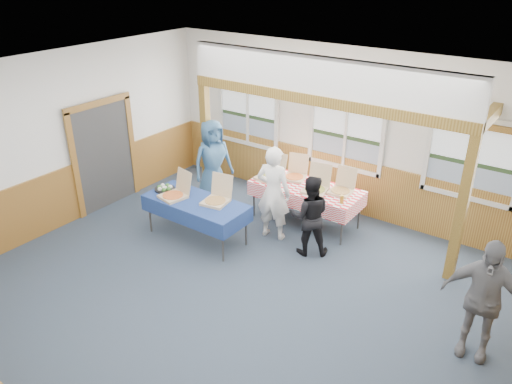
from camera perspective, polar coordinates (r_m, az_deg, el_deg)
floor at (r=7.74m, az=-2.28°, el=-11.51°), size 8.00×8.00×0.00m
ceiling at (r=6.34m, az=-2.79°, el=12.20°), size 8.00×8.00×0.00m
wall_back at (r=9.68m, az=10.36°, el=6.73°), size 8.00×0.00×8.00m
wall_left at (r=9.70m, az=-21.64°, el=5.35°), size 0.00×8.00×8.00m
wainscot_back at (r=10.04m, az=9.83°, el=1.03°), size 7.98×0.05×1.10m
wainscot_left at (r=10.06m, az=-20.60°, el=-0.28°), size 0.05×6.98×1.10m
cased_opening at (r=10.32m, az=-16.97°, el=3.98°), size 0.06×1.30×2.10m
window_left at (r=10.74m, az=-0.92°, el=9.48°), size 1.56×0.10×1.46m
window_mid at (r=9.61m, az=10.29°, el=7.11°), size 1.56×0.10×1.46m
window_right at (r=8.95m, az=23.61°, el=3.92°), size 1.56×0.10×1.46m
post_left at (r=10.15m, az=-5.71°, el=5.54°), size 0.15×0.15×2.40m
post_right at (r=8.05m, az=22.42°, el=-1.98°), size 0.15×0.15×2.40m
cross_beam at (r=8.39m, az=7.19°, el=10.39°), size 5.15×0.18×0.18m
table_left at (r=8.82m, az=-6.90°, el=-1.30°), size 1.90×0.85×0.76m
table_right at (r=9.33m, az=5.75°, el=0.39°), size 2.15×1.12×0.76m
pizza_box_a at (r=8.94m, az=-9.27°, el=-0.19°), size 0.51×0.58×0.45m
pizza_box_b at (r=8.67m, az=-4.54°, el=-0.78°), size 0.49×0.56×0.45m
pizza_box_c at (r=9.56m, az=1.64°, el=1.94°), size 0.48×0.56×0.46m
pizza_box_d at (r=9.60m, az=4.50°, el=1.95°), size 0.49×0.56×0.43m
pizza_box_e at (r=9.12m, az=6.86°, el=0.51°), size 0.49×0.57×0.45m
pizza_box_f at (r=9.13m, az=9.75°, el=0.34°), size 0.40×0.48×0.42m
veggie_tray at (r=9.26m, az=-10.39°, el=0.41°), size 0.37×0.37×0.09m
drink_glass at (r=8.73m, az=9.78°, el=-0.82°), size 0.07×0.07×0.15m
woman_white at (r=8.75m, az=2.01°, el=-0.11°), size 0.69×0.50×1.74m
woman_black at (r=8.38m, az=6.12°, el=-2.70°), size 0.87×0.83×1.43m
man_blue at (r=10.16m, az=-4.96°, el=3.53°), size 0.83×0.99×1.72m
person_grey at (r=6.85m, az=24.41°, el=-11.10°), size 1.01×0.48×1.67m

